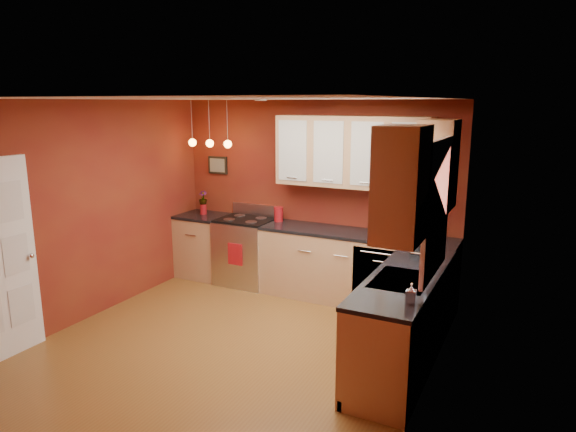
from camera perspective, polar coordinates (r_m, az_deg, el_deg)
The scene contains 26 objects.
floor at distance 5.70m, azimuth -6.09°, elevation -14.29°, with size 4.20×4.20×0.00m, color brown.
ceiling at distance 5.09m, azimuth -6.79°, elevation 12.82°, with size 4.00×4.20×0.02m, color #EFE2D0.
wall_back at distance 7.06m, azimuth 2.85°, elevation 2.19°, with size 4.00×0.02×2.60m, color maroon.
wall_front at distance 3.75m, azimuth -24.28°, elevation -8.40°, with size 4.00×0.02×2.60m, color maroon.
wall_left at distance 6.53m, azimuth -21.33°, elevation 0.48°, with size 0.02×4.20×2.60m, color maroon.
wall_right at distance 4.52m, azimuth 15.49°, elevation -4.23°, with size 0.02×4.20×2.60m, color maroon.
base_cabinets_back_left at distance 7.80m, azimuth -9.30°, elevation -3.37°, with size 0.70×0.60×0.90m, color tan.
base_cabinets_back_right at distance 6.74m, azimuth 7.45°, elevation -5.87°, with size 2.54×0.60×0.90m, color tan.
base_cabinets_right at distance 5.28m, azimuth 12.67°, elevation -11.43°, with size 0.60×2.10×0.90m, color tan.
counter_back_left at distance 7.69m, azimuth -9.43°, elevation 0.00°, with size 0.70×0.62×0.04m, color black.
counter_back_right at distance 6.61m, azimuth 7.57°, elevation -2.00°, with size 2.54×0.62×0.04m, color black.
counter_right at distance 5.11m, azimuth 12.92°, elevation -6.60°, with size 0.62×2.10×0.04m, color black.
gas_range at distance 7.41m, azimuth -4.70°, elevation -3.86°, with size 0.76×0.64×1.11m.
dishwasher_front at distance 6.38m, azimuth 9.75°, elevation -7.04°, with size 0.60×0.02×0.80m, color #B7B7BC.
sink at distance 4.97m, azimuth 12.53°, elevation -7.18°, with size 0.50×0.70×0.33m.
window at distance 4.72m, azimuth 16.18°, elevation 1.30°, with size 0.06×1.02×1.22m.
upper_cabinets_back at distance 6.59m, azimuth 7.11°, elevation 7.07°, with size 2.00×0.35×0.90m, color tan.
upper_cabinets_right at distance 4.73m, azimuth 14.64°, elevation 4.63°, with size 0.35×1.95×0.90m, color tan.
wall_picture at distance 7.74m, azimuth -7.80°, elevation 5.62°, with size 0.32×0.03×0.26m, color black.
pendant_lights at distance 7.38m, azimuth -8.69°, elevation 8.05°, with size 0.71×0.11×0.66m.
red_canister at distance 7.14m, azimuth -1.06°, elevation 0.21°, with size 0.13×0.13×0.20m.
red_vase at distance 7.70m, azimuth -9.39°, elevation 0.75°, with size 0.09×0.09×0.15m, color #A01117.
flowers at distance 7.67m, azimuth -9.43°, elevation 1.96°, with size 0.12×0.12×0.22m, color #A01117.
coffee_maker at distance 6.51m, azimuth 14.40°, elevation -1.12°, with size 0.24×0.24×0.29m.
soap_pump at distance 4.39m, azimuth 13.52°, elevation -8.38°, with size 0.08×0.08×0.18m, color silver.
dish_towel at distance 7.11m, azimuth -5.91°, elevation -4.26°, with size 0.22×0.02×0.30m, color #A01117.
Camera 1 is at (2.78, -4.26, 2.57)m, focal length 32.00 mm.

